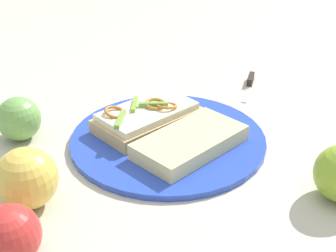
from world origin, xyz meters
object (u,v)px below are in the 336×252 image
Objects in this scene: sandwich at (147,117)px; bread_slice_side at (190,142)px; knife at (250,83)px; apple_2 at (9,235)px; plate at (168,139)px; apple_1 at (26,178)px; apple_4 at (19,119)px.

bread_slice_side is at bearing -89.75° from sandwich.
apple_2 is at bearing -19.81° from knife.
plate is at bearing -21.23° from knife.
apple_1 reaches higher than bread_slice_side.
knife is at bearing 156.80° from apple_2.
plate is 0.05m from bread_slice_side.
apple_2 is (0.30, -0.12, 0.03)m from plate.
apple_1 is at bearing 164.65° from bread_slice_side.
apple_1 is at bearing -36.73° from plate.
apple_2 is at bearing -21.98° from plate.
apple_4 reaches higher than sandwich.
bread_slice_side is 0.29m from knife.
apple_2 is 0.59m from knife.
sandwich is (-0.03, -0.04, 0.02)m from plate.
apple_1 is at bearing 30.30° from apple_4.
sandwich is at bearing -125.09° from plate.
apple_1 is at bearing -26.92° from knife.
bread_slice_side is 0.28m from apple_4.
apple_4 reaches higher than bread_slice_side.
plate is 2.65× the size of knife.
plate is 1.62× the size of sandwich.
apple_2 is (0.27, -0.16, 0.01)m from bread_slice_side.
apple_4 is 0.60× the size of knife.
bread_slice_side is 0.25m from apple_1.
bread_slice_side is at bearing 54.40° from plate.
bread_slice_side reaches higher than knife.
apple_2 is at bearing -178.09° from bread_slice_side.
sandwich reaches higher than knife.
apple_4 is (0.07, -0.20, 0.01)m from sandwich.
knife is at bearing 0.39° from sandwich.
sandwich is 1.64× the size of knife.
apple_1 is 0.10m from apple_2.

